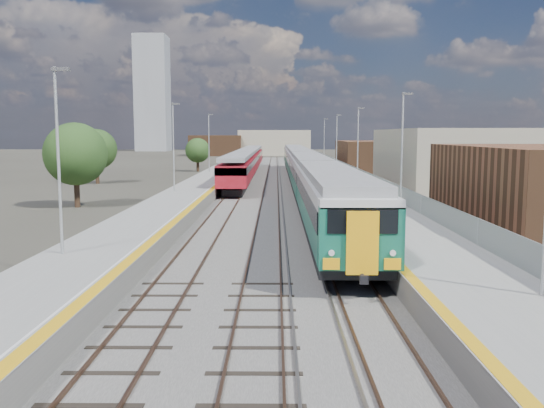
{
  "coord_description": "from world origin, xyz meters",
  "views": [
    {
      "loc": [
        -1.46,
        -15.02,
        5.87
      ],
      "look_at": [
        -1.68,
        15.22,
        2.2
      ],
      "focal_mm": 38.0,
      "sensor_mm": 36.0,
      "label": 1
    }
  ],
  "objects": [
    {
      "name": "buildings",
      "position": [
        -18.12,
        138.6,
        10.7
      ],
      "size": [
        72.0,
        185.5,
        40.0
      ],
      "color": "brown",
      "rests_on": "ground"
    },
    {
      "name": "red_train",
      "position": [
        -5.5,
        64.95,
        2.15
      ],
      "size": [
        2.88,
        58.41,
        3.64
      ],
      "color": "black",
      "rests_on": "ground"
    },
    {
      "name": "tree_b",
      "position": [
        -22.84,
        53.45,
        4.09
      ],
      "size": [
        4.8,
        4.8,
        6.5
      ],
      "color": "#382619",
      "rests_on": "ground"
    },
    {
      "name": "tree_a",
      "position": [
        -17.54,
        31.01,
        4.29
      ],
      "size": [
        5.03,
        5.03,
        6.82
      ],
      "color": "#382619",
      "rests_on": "ground"
    },
    {
      "name": "platform_right",
      "position": [
        5.28,
        52.49,
        0.54
      ],
      "size": [
        4.7,
        155.0,
        8.52
      ],
      "color": "slate",
      "rests_on": "ground"
    },
    {
      "name": "ground",
      "position": [
        0.0,
        50.0,
        0.0
      ],
      "size": [
        320.0,
        320.0,
        0.0
      ],
      "primitive_type": "plane",
      "color": "#47443A",
      "rests_on": "ground"
    },
    {
      "name": "green_train",
      "position": [
        1.5,
        46.73,
        2.36
      ],
      "size": [
        3.04,
        84.52,
        3.35
      ],
      "color": "black",
      "rests_on": "ground"
    },
    {
      "name": "tree_d",
      "position": [
        21.13,
        69.35,
        3.74
      ],
      "size": [
        4.38,
        4.38,
        5.94
      ],
      "color": "#382619",
      "rests_on": "ground"
    },
    {
      "name": "platform_left",
      "position": [
        -9.05,
        52.49,
        0.52
      ],
      "size": [
        4.3,
        155.0,
        8.52
      ],
      "color": "slate",
      "rests_on": "ground"
    },
    {
      "name": "tracks",
      "position": [
        -1.65,
        54.18,
        0.11
      ],
      "size": [
        8.96,
        160.0,
        0.17
      ],
      "color": "#4C3323",
      "rests_on": "ground"
    },
    {
      "name": "ballast_bed",
      "position": [
        -2.25,
        52.5,
        0.03
      ],
      "size": [
        10.5,
        155.0,
        0.06
      ],
      "primitive_type": "cube",
      "color": "#565451",
      "rests_on": "ground"
    },
    {
      "name": "tree_c",
      "position": [
        -13.91,
        76.29,
        3.33
      ],
      "size": [
        3.9,
        3.9,
        5.29
      ],
      "color": "#382619",
      "rests_on": "ground"
    }
  ]
}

